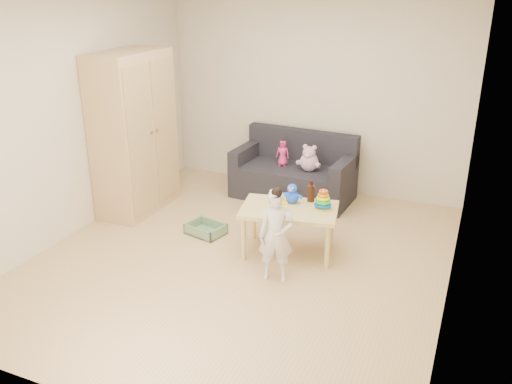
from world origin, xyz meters
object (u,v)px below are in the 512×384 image
at_px(toddler, 276,237).
at_px(sofa, 293,182).
at_px(play_table, 289,230).
at_px(wardrobe, 134,133).

bearing_deg(toddler, sofa, 88.32).
xyz_separation_m(play_table, toddler, (0.07, -0.54, 0.19)).
bearing_deg(sofa, play_table, -68.36).
bearing_deg(toddler, wardrobe, 140.14).
bearing_deg(play_table, toddler, -82.78).
distance_m(sofa, play_table, 1.53).
height_order(sofa, play_table, play_table).
height_order(wardrobe, sofa, wardrobe).
xyz_separation_m(wardrobe, play_table, (2.12, -0.39, -0.71)).
relative_size(sofa, play_table, 1.56).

